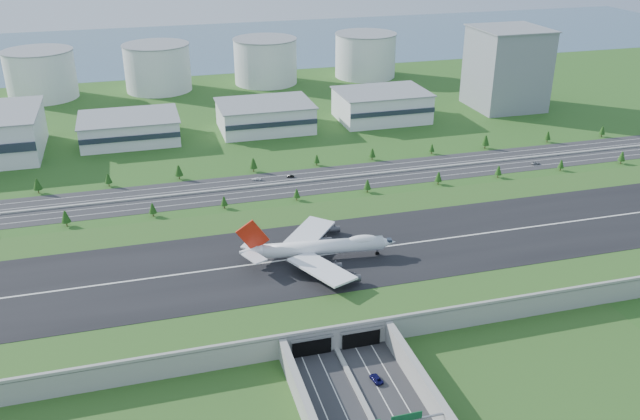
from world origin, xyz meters
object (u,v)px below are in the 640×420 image
object	(u,v)px
car_2	(376,379)
car_7	(256,179)
office_tower	(507,69)
boeing_747	(319,247)
car_5	(290,176)
car_6	(535,163)
fuel_tank_a	(41,75)

from	to	relation	value
car_2	car_7	xyz separation A→B (m)	(-4.62, 172.82, -0.09)
office_tower	boeing_747	size ratio (longest dim) A/B	0.88
car_5	boeing_747	bearing A→B (deg)	3.41
boeing_747	car_6	world-z (taller)	boeing_747
car_5	car_6	xyz separation A→B (m)	(137.41, -18.46, 0.05)
office_tower	car_7	bearing A→B (deg)	-155.30
car_2	car_5	bearing A→B (deg)	-103.50
fuel_tank_a	car_2	xyz separation A→B (m)	(127.26, -378.59, -16.60)
car_6	car_7	distance (m)	156.98
fuel_tank_a	car_6	bearing A→B (deg)	-38.97
car_6	car_7	size ratio (longest dim) A/B	1.05
boeing_747	car_5	size ratio (longest dim) A/B	15.69
boeing_747	car_2	world-z (taller)	boeing_747
office_tower	car_2	world-z (taller)	office_tower
office_tower	car_5	bearing A→B (deg)	-152.87
office_tower	car_6	size ratio (longest dim) A/B	10.93
car_2	boeing_747	bearing A→B (deg)	-98.78
boeing_747	car_7	xyz separation A→B (m)	(-4.46, 107.08, -12.67)
office_tower	fuel_tank_a	size ratio (longest dim) A/B	1.10
office_tower	boeing_747	distance (m)	276.68
fuel_tank_a	boeing_747	xyz separation A→B (m)	(127.10, -312.85, -4.01)
fuel_tank_a	car_7	world-z (taller)	fuel_tank_a
car_5	car_7	world-z (taller)	car_7
office_tower	fuel_tank_a	distance (m)	340.18
car_6	car_2	bearing A→B (deg)	134.54
fuel_tank_a	car_5	size ratio (longest dim) A/B	12.61
office_tower	car_2	xyz separation A→B (m)	(-192.74, -263.59, -26.60)
office_tower	fuel_tank_a	world-z (taller)	office_tower
car_6	fuel_tank_a	bearing A→B (deg)	50.15
car_5	car_6	size ratio (longest dim) A/B	0.79
boeing_747	car_6	size ratio (longest dim) A/B	12.37
car_2	car_6	bearing A→B (deg)	-143.50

